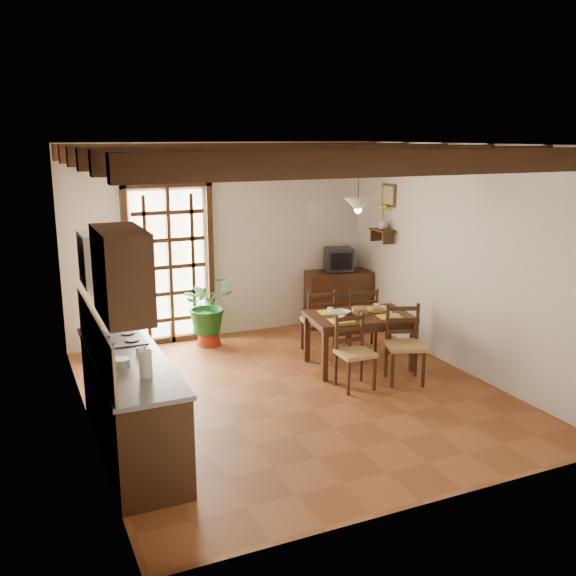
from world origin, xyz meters
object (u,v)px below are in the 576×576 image
chair_far_right (361,329)px  kitchen_counter (130,403)px  chair_near_left (355,366)px  potted_plant (208,306)px  chair_near_right (404,359)px  crt_tv (339,259)px  dining_table (359,321)px  pendant_lamp (358,203)px  chair_far_left (318,332)px  sideboard (338,298)px

chair_far_right → kitchen_counter: bearing=48.4°
chair_near_left → potted_plant: size_ratio=0.40×
chair_near_right → crt_tv: (0.42, 2.42, 0.75)m
dining_table → pendant_lamp: bearing=97.7°
kitchen_counter → pendant_lamp: (3.08, 1.18, 1.60)m
chair_far_left → chair_far_right: size_ratio=1.02×
kitchen_counter → potted_plant: 3.13m
chair_near_right → potted_plant: (-1.72, 2.30, 0.28)m
chair_far_left → chair_near_left: bearing=93.1°
chair_near_right → crt_tv: size_ratio=1.89×
crt_tv → chair_near_left: bearing=-97.7°
chair_far_right → crt_tv: 1.39m
chair_near_left → dining_table: bearing=57.7°
kitchen_counter → chair_near_left: size_ratio=2.62×
sideboard → pendant_lamp: 2.42m
sideboard → chair_far_left: bearing=-119.7°
chair_near_right → potted_plant: size_ratio=0.43×
chair_near_left → potted_plant: potted_plant is taller
chair_far_left → pendant_lamp: 1.90m
dining_table → chair_near_right: size_ratio=1.47×
dining_table → potted_plant: size_ratio=0.63×
chair_near_left → potted_plant: 2.49m
chair_near_left → chair_far_right: 1.44m
chair_far_right → pendant_lamp: (-0.40, -0.50, 1.80)m
kitchen_counter → chair_far_right: bearing=25.8°
dining_table → chair_near_left: size_ratio=1.59×
dining_table → potted_plant: 2.20m
potted_plant → pendant_lamp: size_ratio=2.56×
kitchen_counter → chair_near_right: (3.31, 0.39, -0.18)m
kitchen_counter → chair_near_right: 3.34m
chair_near_right → potted_plant: potted_plant is taller
chair_near_left → pendant_lamp: 1.98m
kitchen_counter → chair_far_right: kitchen_counter is taller
chair_far_left → sideboard: (0.88, 1.06, 0.14)m
potted_plant → chair_near_left: bearing=-63.8°
chair_near_right → pendant_lamp: bearing=126.7°
chair_far_left → potted_plant: potted_plant is taller
chair_far_left → chair_far_right: 0.63m
kitchen_counter → chair_far_right: 3.87m
dining_table → chair_far_left: chair_far_left is taller
kitchen_counter → chair_near_right: bearing=6.8°
crt_tv → sideboard: bearing=106.5°
chair_far_right → potted_plant: 2.16m
kitchen_counter → dining_table: kitchen_counter is taller
sideboard → chair_near_right: bearing=-89.9°
kitchen_counter → pendant_lamp: pendant_lamp is taller
chair_near_left → chair_far_left: bearing=83.8°
chair_near_right → chair_far_right: size_ratio=1.04×
dining_table → sideboard: size_ratio=1.36×
sideboard → crt_tv: bearing=-80.2°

